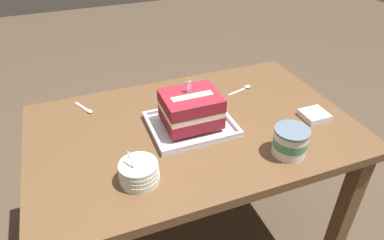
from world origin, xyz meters
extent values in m
plane|color=#4C3D2D|center=(0.00, 0.00, 0.00)|extent=(8.00, 8.00, 0.00)
cube|color=brown|center=(0.00, 0.00, 0.66)|extent=(1.21, 0.77, 0.04)
cube|color=brown|center=(0.54, -0.33, 0.32)|extent=(0.06, 0.06, 0.64)
cube|color=brown|center=(-0.54, 0.33, 0.32)|extent=(0.06, 0.06, 0.64)
cube|color=brown|center=(0.54, 0.33, 0.32)|extent=(0.06, 0.06, 0.64)
cube|color=silver|center=(-0.01, 0.00, 0.68)|extent=(0.31, 0.26, 0.01)
cube|color=silver|center=(-0.01, -0.12, 0.70)|extent=(0.31, 0.01, 0.02)
cube|color=silver|center=(-0.01, 0.12, 0.70)|extent=(0.31, 0.01, 0.02)
cube|color=silver|center=(-0.16, 0.00, 0.70)|extent=(0.01, 0.24, 0.02)
cube|color=silver|center=(0.14, 0.00, 0.70)|extent=(0.01, 0.24, 0.02)
cube|color=maroon|center=(-0.01, 0.00, 0.73)|extent=(0.20, 0.17, 0.05)
cube|color=beige|center=(-0.01, 0.00, 0.76)|extent=(0.20, 0.17, 0.02)
cube|color=maroon|center=(-0.01, 0.00, 0.80)|extent=(0.20, 0.17, 0.05)
cube|color=silver|center=(-0.01, -0.01, 0.82)|extent=(0.15, 0.03, 0.00)
cube|color=#E099C6|center=(-0.01, 0.02, 0.84)|extent=(0.02, 0.01, 0.04)
ellipsoid|color=yellow|center=(-0.01, 0.02, 0.87)|extent=(0.01, 0.01, 0.01)
cylinder|color=silver|center=(-0.26, -0.21, 0.69)|extent=(0.13, 0.13, 0.02)
cylinder|color=silver|center=(-0.26, -0.21, 0.71)|extent=(0.12, 0.12, 0.02)
cylinder|color=silver|center=(-0.26, -0.21, 0.72)|extent=(0.12, 0.12, 0.02)
cylinder|color=silver|center=(-0.26, -0.21, 0.74)|extent=(0.12, 0.12, 0.02)
cylinder|color=silver|center=(-0.28, -0.21, 0.76)|extent=(0.02, 0.05, 0.06)
cylinder|color=white|center=(0.25, -0.26, 0.73)|extent=(0.11, 0.11, 0.09)
cylinder|color=#4C935B|center=(0.25, -0.26, 0.73)|extent=(0.11, 0.11, 0.03)
cylinder|color=slate|center=(0.25, -0.26, 0.78)|extent=(0.12, 0.12, 0.01)
ellipsoid|color=silver|center=(0.33, 0.19, 0.69)|extent=(0.04, 0.03, 0.01)
cube|color=silver|center=(0.27, 0.17, 0.68)|extent=(0.10, 0.04, 0.00)
ellipsoid|color=silver|center=(-0.35, 0.24, 0.69)|extent=(0.03, 0.03, 0.01)
cube|color=silver|center=(-0.38, 0.29, 0.68)|extent=(0.05, 0.08, 0.00)
cube|color=white|center=(0.46, -0.12, 0.69)|extent=(0.10, 0.09, 0.02)
camera|label=1|loc=(-0.39, -1.00, 1.45)|focal=32.51mm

